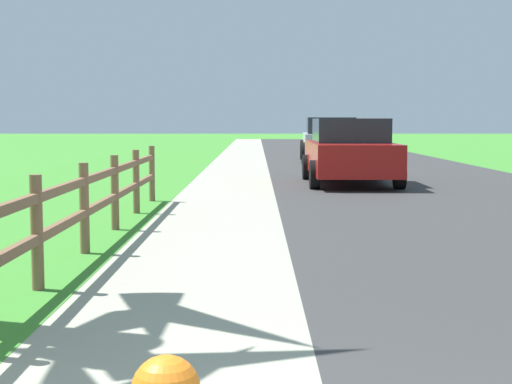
{
  "coord_description": "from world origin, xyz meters",
  "views": [
    {
      "loc": [
        -0.39,
        -1.76,
        1.53
      ],
      "look_at": [
        -0.36,
        6.49,
        0.75
      ],
      "focal_mm": 53.53,
      "sensor_mm": 36.0,
      "label": 1
    }
  ],
  "objects": [
    {
      "name": "ground_plane",
      "position": [
        0.0,
        25.0,
        0.0
      ],
      "size": [
        120.0,
        120.0,
        0.0
      ],
      "primitive_type": "plane",
      "color": "#3D8A2E"
    },
    {
      "name": "parked_car_silver",
      "position": [
        2.36,
        26.55,
        0.82
      ],
      "size": [
        2.31,
        4.83,
        1.63
      ],
      "color": "#B7BABF",
      "rests_on": "ground"
    },
    {
      "name": "curb_concrete",
      "position": [
        -3.0,
        27.0,
        0.0
      ],
      "size": [
        6.0,
        66.0,
        0.01
      ],
      "primitive_type": "cube",
      "color": "#A1A28D",
      "rests_on": "ground"
    },
    {
      "name": "grass_verge",
      "position": [
        -4.5,
        27.0,
        0.01
      ],
      "size": [
        5.0,
        66.0,
        0.0
      ],
      "primitive_type": "cube",
      "color": "#3D8A2E",
      "rests_on": "ground"
    },
    {
      "name": "parked_suv_red",
      "position": [
        1.87,
        16.57,
        0.78
      ],
      "size": [
        2.12,
        4.51,
        1.57
      ],
      "color": "maroon",
      "rests_on": "ground"
    },
    {
      "name": "rail_fence",
      "position": [
        -2.35,
        5.96,
        0.61
      ],
      "size": [
        0.11,
        13.38,
        1.05
      ],
      "color": "brown",
      "rests_on": "ground"
    },
    {
      "name": "road_asphalt",
      "position": [
        3.5,
        27.0,
        0.0
      ],
      "size": [
        7.0,
        66.0,
        0.01
      ],
      "primitive_type": "cube",
      "color": "#353535",
      "rests_on": "ground"
    }
  ]
}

